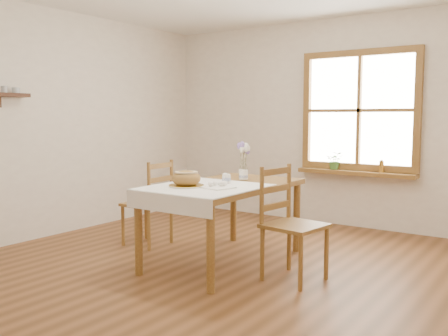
# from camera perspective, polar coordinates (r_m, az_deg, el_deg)

# --- Properties ---
(ground) EXTENTS (5.00, 5.00, 0.00)m
(ground) POSITION_cam_1_polar(r_m,az_deg,el_deg) (4.60, -2.19, -11.55)
(ground) COLOR brown
(ground) RESTS_ON ground
(room_walls) EXTENTS (4.60, 5.10, 2.65)m
(room_walls) POSITION_cam_1_polar(r_m,az_deg,el_deg) (4.40, -2.28, 10.17)
(room_walls) COLOR white
(room_walls) RESTS_ON ground
(window) EXTENTS (1.46, 0.08, 1.46)m
(window) POSITION_cam_1_polar(r_m,az_deg,el_deg) (6.34, 15.21, 6.37)
(window) COLOR olive
(window) RESTS_ON ground
(window_sill) EXTENTS (1.46, 0.20, 0.05)m
(window_sill) POSITION_cam_1_polar(r_m,az_deg,el_deg) (6.31, 14.81, -0.53)
(window_sill) COLOR olive
(window_sill) RESTS_ON ground
(wall_shelf) EXTENTS (0.16, 0.60, 0.24)m
(wall_shelf) POSITION_cam_1_polar(r_m,az_deg,el_deg) (5.62, -24.22, 7.73)
(wall_shelf) COLOR #512C1A
(wall_shelf) RESTS_ON ground
(dining_table) EXTENTS (0.90, 1.60, 0.75)m
(dining_table) POSITION_cam_1_polar(r_m,az_deg,el_deg) (4.68, 0.00, -2.86)
(dining_table) COLOR olive
(dining_table) RESTS_ON ground
(table_linen) EXTENTS (0.91, 0.99, 0.01)m
(table_linen) POSITION_cam_1_polar(r_m,az_deg,el_deg) (4.43, -2.26, -2.20)
(table_linen) COLOR white
(table_linen) RESTS_ON dining_table
(chair_left) EXTENTS (0.46, 0.44, 0.92)m
(chair_left) POSITION_cam_1_polar(r_m,az_deg,el_deg) (5.44, -8.79, -3.90)
(chair_left) COLOR olive
(chair_left) RESTS_ON ground
(chair_right) EXTENTS (0.53, 0.51, 0.96)m
(chair_right) POSITION_cam_1_polar(r_m,az_deg,el_deg) (4.25, 8.10, -6.35)
(chair_right) COLOR olive
(chair_right) RESTS_ON ground
(bread_plate) EXTENTS (0.37, 0.37, 0.02)m
(bread_plate) POSITION_cam_1_polar(r_m,az_deg,el_deg) (4.43, -4.33, -2.05)
(bread_plate) COLOR white
(bread_plate) RESTS_ON table_linen
(bread_loaf) EXTENTS (0.26, 0.26, 0.14)m
(bread_loaf) POSITION_cam_1_polar(r_m,az_deg,el_deg) (4.42, -4.34, -1.03)
(bread_loaf) COLOR olive
(bread_loaf) RESTS_ON bread_plate
(egg_napkin) EXTENTS (0.31, 0.28, 0.01)m
(egg_napkin) POSITION_cam_1_polar(r_m,az_deg,el_deg) (4.34, -0.89, -2.21)
(egg_napkin) COLOR white
(egg_napkin) RESTS_ON table_linen
(eggs) EXTENTS (0.24, 0.23, 0.05)m
(eggs) POSITION_cam_1_polar(r_m,az_deg,el_deg) (4.34, -0.89, -1.82)
(eggs) COLOR white
(eggs) RESTS_ON egg_napkin
(salt_shaker) EXTENTS (0.07, 0.07, 0.10)m
(salt_shaker) POSITION_cam_1_polar(r_m,az_deg,el_deg) (4.59, 0.12, -1.19)
(salt_shaker) COLOR white
(salt_shaker) RESTS_ON table_linen
(pepper_shaker) EXTENTS (0.06, 0.06, 0.09)m
(pepper_shaker) POSITION_cam_1_polar(r_m,az_deg,el_deg) (4.62, 0.46, -1.22)
(pepper_shaker) COLOR white
(pepper_shaker) RESTS_ON table_linen
(flower_vase) EXTENTS (0.09, 0.09, 0.10)m
(flower_vase) POSITION_cam_1_polar(r_m,az_deg,el_deg) (4.94, 2.23, -0.83)
(flower_vase) COLOR white
(flower_vase) RESTS_ON dining_table
(lavender_bouquet) EXTENTS (0.16, 0.16, 0.29)m
(lavender_bouquet) POSITION_cam_1_polar(r_m,az_deg,el_deg) (4.92, 2.24, 1.44)
(lavender_bouquet) COLOR #795EA6
(lavender_bouquet) RESTS_ON flower_vase
(potted_plant) EXTENTS (0.26, 0.27, 0.17)m
(potted_plant) POSITION_cam_1_polar(r_m,az_deg,el_deg) (6.40, 12.57, 0.62)
(potted_plant) COLOR #3E722D
(potted_plant) RESTS_ON window_sill
(amber_bottle) EXTENTS (0.07, 0.07, 0.15)m
(amber_bottle) POSITION_cam_1_polar(r_m,az_deg,el_deg) (6.20, 17.55, 0.21)
(amber_bottle) COLOR #96611B
(amber_bottle) RESTS_ON window_sill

